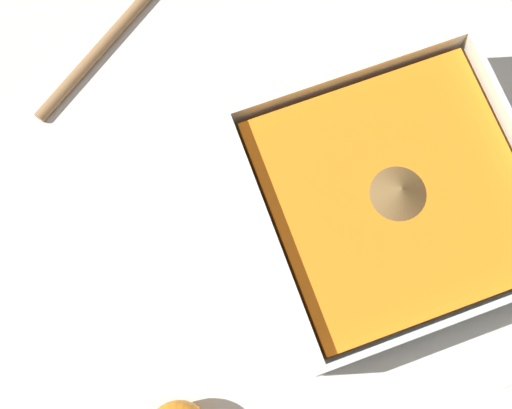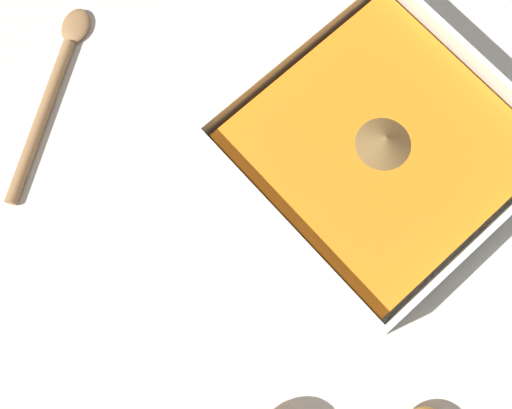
# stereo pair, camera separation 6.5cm
# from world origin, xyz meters

# --- Properties ---
(ground_plane) EXTENTS (4.00, 4.00, 0.00)m
(ground_plane) POSITION_xyz_m (0.00, 0.00, 0.00)
(ground_plane) COLOR beige
(square_dish) EXTENTS (0.25, 0.25, 0.07)m
(square_dish) POSITION_xyz_m (-0.03, 0.03, 0.03)
(square_dish) COLOR silver
(square_dish) RESTS_ON ground_plane
(wooden_spoon) EXTENTS (0.19, 0.14, 0.01)m
(wooden_spoon) POSITION_xyz_m (-0.22, 0.30, 0.01)
(wooden_spoon) COLOR olive
(wooden_spoon) RESTS_ON ground_plane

